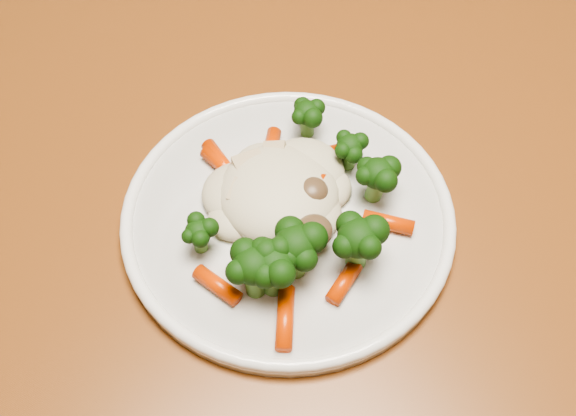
# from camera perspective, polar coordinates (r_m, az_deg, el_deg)

# --- Properties ---
(dining_table) EXTENTS (1.47, 1.14, 0.75)m
(dining_table) POSITION_cam_1_polar(r_m,az_deg,el_deg) (0.65, -6.58, -5.24)
(dining_table) COLOR brown
(dining_table) RESTS_ON ground
(plate) EXTENTS (0.26, 0.26, 0.01)m
(plate) POSITION_cam_1_polar(r_m,az_deg,el_deg) (0.56, 0.00, -0.84)
(plate) COLOR white
(plate) RESTS_ON dining_table
(meal) EXTENTS (0.18, 0.19, 0.04)m
(meal) POSITION_cam_1_polar(r_m,az_deg,el_deg) (0.54, 0.37, -0.09)
(meal) COLOR beige
(meal) RESTS_ON plate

